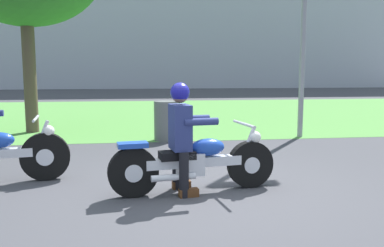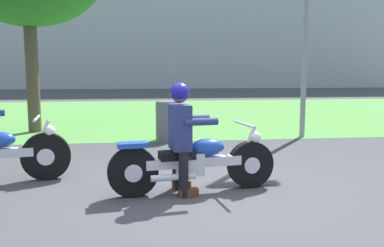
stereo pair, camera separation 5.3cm
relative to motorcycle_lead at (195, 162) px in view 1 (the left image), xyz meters
The scene contains 6 objects.
ground 0.38m from the motorcycle_lead, 10.21° to the left, with size 120.00×120.00×0.00m, color #424247.
grass_verge 9.66m from the motorcycle_lead, 89.73° to the left, with size 60.00×12.00×0.01m, color #549342.
stadium_facade 34.69m from the motorcycle_lead, 95.58° to the left, with size 53.55×8.00×15.70m, color #B2B7C1.
motorcycle_lead is the anchor object (origin of this frame).
rider_lead 0.46m from the motorcycle_lead, behind, with size 0.59×0.51×1.39m.
trash_can 3.86m from the motorcycle_lead, 91.40° to the left, with size 0.54×0.54×0.87m, color #595E5B.
Camera 1 is at (-0.73, -4.90, 1.53)m, focal length 37.51 mm.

